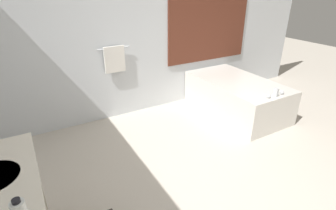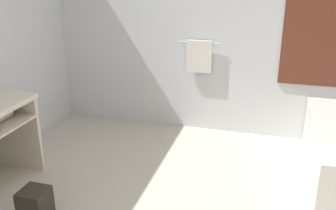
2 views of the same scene
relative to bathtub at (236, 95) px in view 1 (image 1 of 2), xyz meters
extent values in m
plane|color=beige|center=(-1.51, -1.34, -0.31)|extent=(16.00, 16.00, 0.00)
cube|color=silver|center=(-1.51, 0.89, 1.04)|extent=(7.40, 0.06, 2.70)
cube|color=brown|center=(0.00, 0.85, 0.95)|extent=(1.70, 0.02, 1.10)
cylinder|color=silver|center=(-1.81, 0.82, 0.84)|extent=(0.50, 0.02, 0.02)
cube|color=silver|center=(-1.81, 0.81, 0.67)|extent=(0.32, 0.04, 0.40)
cube|color=beige|center=(-3.41, -0.69, 0.09)|extent=(0.54, 0.04, 0.81)
cylinder|color=silver|center=(-3.36, -1.03, 0.40)|extent=(0.13, 0.40, 0.13)
cube|color=silver|center=(0.00, 0.00, -0.03)|extent=(0.97, 1.70, 0.57)
ellipsoid|color=white|center=(0.00, 0.00, 0.10)|extent=(0.70, 1.23, 0.30)
cube|color=silver|center=(0.00, -0.75, 0.31)|extent=(0.04, 0.07, 0.12)
sphere|color=silver|center=(-0.14, -0.75, 0.28)|extent=(0.06, 0.06, 0.06)
sphere|color=silver|center=(0.14, -0.75, 0.28)|extent=(0.06, 0.06, 0.06)
cylinder|color=black|center=(-3.22, -1.80, 0.79)|extent=(0.04, 0.04, 0.02)
camera|label=1|loc=(-3.05, -2.97, 1.74)|focal=28.00mm
camera|label=2|loc=(-0.93, -3.66, 1.71)|focal=40.00mm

